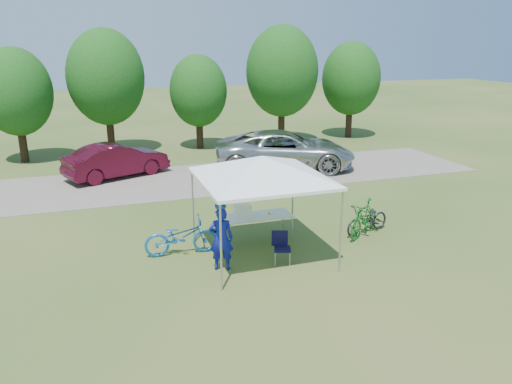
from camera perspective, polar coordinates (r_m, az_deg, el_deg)
ground at (r=13.38m, az=0.66°, el=-7.31°), size 100.00×100.00×0.00m
gravel_strip at (r=20.66m, az=-6.74°, el=1.45°), size 24.00×5.00×0.02m
canopy at (r=12.52m, az=0.70°, el=3.82°), size 4.53×4.53×3.00m
treeline at (r=25.89m, az=-10.60°, el=12.36°), size 24.89×4.28×6.30m
folding_table at (r=14.03m, az=0.21°, el=-2.84°), size 1.92×0.80×0.79m
folding_chair at (r=12.87m, az=2.89°, el=-6.01°), size 0.54×0.57×0.82m
cooler at (r=13.82m, az=-1.56°, el=-2.22°), size 0.46×0.31×0.33m
ice_cream_cup at (r=14.06m, az=1.52°, el=-2.49°), size 0.07×0.07×0.05m
cyclist at (r=12.37m, az=-4.00°, el=-5.34°), size 0.68×0.54×1.63m
bike_blue at (r=13.44m, az=-8.58°, el=-5.05°), size 1.96×0.78×1.01m
bike_green at (r=14.91m, az=12.21°, el=-2.94°), size 1.70×1.42×1.04m
bike_dark at (r=15.10m, az=12.64°, el=-3.08°), size 1.73×1.02×0.86m
minivan at (r=22.02m, az=3.35°, el=4.80°), size 6.62×4.45×1.69m
sedan at (r=21.51m, az=-15.64°, el=3.51°), size 4.50×3.01×1.40m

